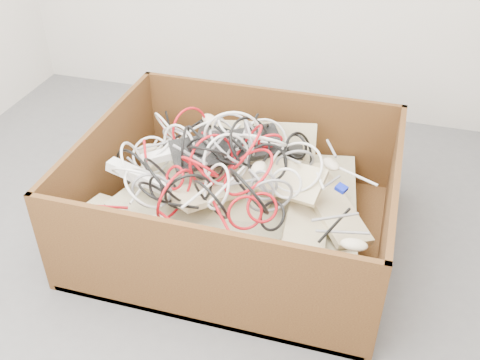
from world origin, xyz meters
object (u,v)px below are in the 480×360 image
(cardboard_box, at_px, (235,212))
(vga_plug, at_px, (341,188))
(power_strip_right, at_px, (140,176))
(power_strip_left, at_px, (170,154))

(cardboard_box, xyz_separation_m, vga_plug, (0.46, 0.03, 0.21))
(cardboard_box, height_order, power_strip_right, cardboard_box)
(power_strip_left, xyz_separation_m, power_strip_right, (-0.07, -0.19, -0.01))
(power_strip_left, bearing_deg, vga_plug, -19.88)
(power_strip_left, height_order, vga_plug, power_strip_left)
(power_strip_left, bearing_deg, power_strip_right, -127.71)
(vga_plug, bearing_deg, power_strip_left, -156.80)
(power_strip_left, relative_size, power_strip_right, 0.91)
(power_strip_right, distance_m, vga_plug, 0.87)
(cardboard_box, relative_size, power_strip_left, 4.79)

